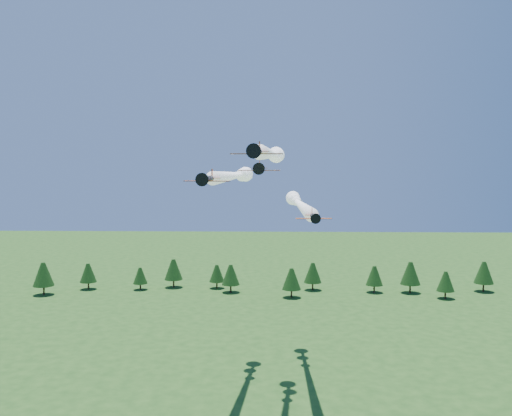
{
  "coord_description": "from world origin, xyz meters",
  "views": [
    {
      "loc": [
        2.74,
        -98.9,
        47.93
      ],
      "look_at": [
        -0.21,
        0.0,
        40.19
      ],
      "focal_mm": 40.0,
      "sensor_mm": 36.0,
      "label": 1
    }
  ],
  "objects_px": {
    "plane_left": "(235,176)",
    "plane_right": "(300,204)",
    "plane_slot": "(259,169)",
    "plane_lead": "(272,154)"
  },
  "relations": [
    {
      "from": "plane_right",
      "to": "plane_slot",
      "type": "xyz_separation_m",
      "value": [
        -8.77,
        -23.67,
        8.4
      ]
    },
    {
      "from": "plane_slot",
      "to": "plane_right",
      "type": "bearing_deg",
      "value": 69.45
    },
    {
      "from": "plane_lead",
      "to": "plane_slot",
      "type": "xyz_separation_m",
      "value": [
        -2.35,
        -7.91,
        -2.8
      ]
    },
    {
      "from": "plane_lead",
      "to": "plane_left",
      "type": "distance_m",
      "value": 13.91
    },
    {
      "from": "plane_right",
      "to": "plane_slot",
      "type": "bearing_deg",
      "value": -112.15
    },
    {
      "from": "plane_left",
      "to": "plane_right",
      "type": "bearing_deg",
      "value": 26.28
    },
    {
      "from": "plane_left",
      "to": "plane_right",
      "type": "distance_m",
      "value": 16.99
    },
    {
      "from": "plane_lead",
      "to": "plane_right",
      "type": "height_order",
      "value": "plane_lead"
    },
    {
      "from": "plane_left",
      "to": "plane_slot",
      "type": "relative_size",
      "value": 5.88
    },
    {
      "from": "plane_right",
      "to": "plane_lead",
      "type": "bearing_deg",
      "value": -114.0
    }
  ]
}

